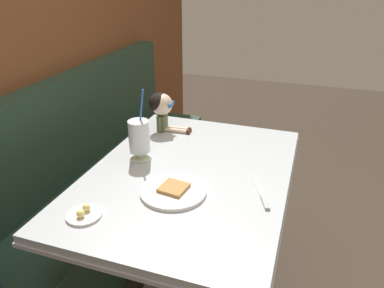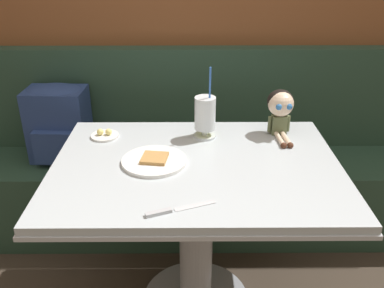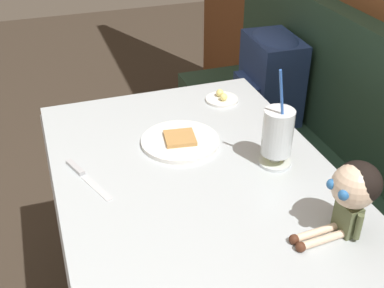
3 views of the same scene
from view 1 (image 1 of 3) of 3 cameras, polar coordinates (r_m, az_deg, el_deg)
booth_bench at (r=2.00m, az=-18.04°, el=-11.48°), size 2.60×0.48×1.00m
diner_table at (r=1.62m, az=-0.45°, el=-10.41°), size 1.11×0.81×0.74m
toast_plate at (r=1.38m, az=-2.93°, el=-7.27°), size 0.25×0.25×0.03m
milkshake_glass at (r=1.58m, az=-8.24°, el=0.91°), size 0.10×0.10×0.32m
butter_saucer at (r=1.31m, az=-16.51°, el=-10.43°), size 0.12×0.12×0.04m
butter_knife at (r=1.37m, az=11.01°, el=-8.14°), size 0.23×0.10×0.01m
seated_doll at (r=1.85m, az=-4.75°, el=5.87°), size 0.12×0.22×0.20m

